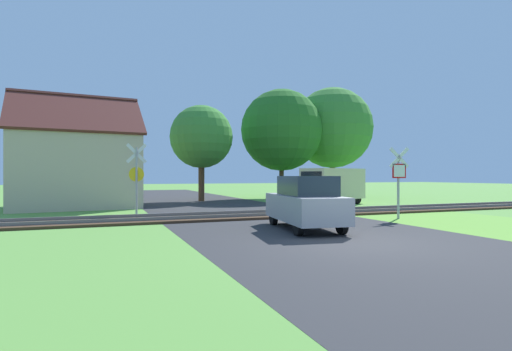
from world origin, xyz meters
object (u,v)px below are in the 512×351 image
Objects in this scene: mail_truck at (331,185)px; parked_car at (305,203)px; tree_right at (282,130)px; house at (76,168)px; stop_sign_near at (399,177)px; crossing_sign_far at (137,174)px; tree_far at (332,128)px; tree_center at (201,137)px.

mail_truck is 1.25× the size of parked_car.
tree_right reaches higher than mail_truck.
house reaches higher than parked_car.
crossing_sign_far is (-10.09, 4.74, 0.11)m from stop_sign_near.
tree_right is (-5.00, -0.56, -0.45)m from tree_far.
tree_right reaches higher than tree_center.
tree_right is at bearing 8.97° from house.
house is 8.72m from tree_center.
crossing_sign_far is 0.61× the size of mail_truck.
tree_center is at bearing 97.15° from parked_car.
crossing_sign_far reaches higher than mail_truck.
tree_right is (11.84, 10.39, 3.51)m from crossing_sign_far.
house is at bearing -165.71° from tree_right.
house is 1.73× the size of parked_car.
crossing_sign_far is 7.23m from house.
tree_center reaches higher than crossing_sign_far.
mail_truck is at bearing 17.47° from crossing_sign_far.
house is 15.05m from parked_car.
tree_right is 18.58m from parked_car.
tree_center is (5.20, 9.51, 2.67)m from crossing_sign_far.
stop_sign_near is 0.44× the size of tree_center.
crossing_sign_far reaches higher than stop_sign_near.
crossing_sign_far is at bearing -138.72° from tree_right.
mail_truck is at bearing -89.01° from tree_right.
parked_car is (-6.97, -16.63, -4.47)m from tree_right.
stop_sign_near is 15.32m from tree_center.
stop_sign_near is 0.71× the size of parked_car.
stop_sign_near is at bearing -96.59° from tree_right.
tree_right is 1.64× the size of mail_truck.
tree_far is 21.52m from parked_car.
parked_car is at bearing -91.20° from tree_center.
crossing_sign_far is 11.16m from tree_center.
tree_far reaches higher than stop_sign_near.
tree_far reaches higher than mail_truck.
stop_sign_near is 0.41× the size of house.
tree_far is at bearing -52.56° from mail_truck.
tree_center is (7.93, 2.83, 2.28)m from house.
crossing_sign_far is 0.47× the size of tree_center.
tree_center is 9.71m from mail_truck.
stop_sign_near is 11.15m from crossing_sign_far.
tree_far is at bearing 7.05° from tree_center.
house is (-2.73, 6.68, 0.39)m from crossing_sign_far.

